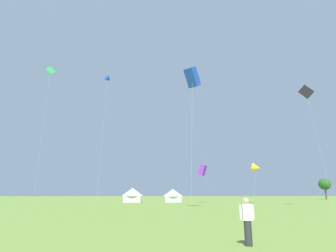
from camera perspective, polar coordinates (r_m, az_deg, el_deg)
kite_blue_box at (r=36.49m, az=5.04°, el=9.99°), size 2.43×3.72×17.96m
kite_blue_delta at (r=61.33m, az=-12.30°, el=9.44°), size 2.15×3.13×26.65m
kite_black_diamond at (r=48.30m, az=26.67°, el=6.20°), size 2.57×1.93×18.58m
kite_yellow_delta at (r=59.18m, az=17.79°, el=-8.24°), size 3.23×3.38×7.93m
kite_green_diamond at (r=61.57m, az=-23.16°, el=10.04°), size 1.56×2.29×27.17m
kite_purple_box at (r=61.16m, az=7.11°, el=-9.02°), size 3.47×3.06×8.09m
person_spectator at (r=11.42m, az=16.08°, el=-18.51°), size 0.57×0.28×1.73m
festival_tent_center at (r=63.60m, az=-7.34°, el=-13.83°), size 4.70×4.70×3.05m
festival_tent_right at (r=63.45m, az=1.02°, el=-14.04°), size 4.37×4.37×2.84m
tree_distant_left at (r=107.57m, az=29.62°, el=-10.42°), size 3.78×3.78×6.79m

